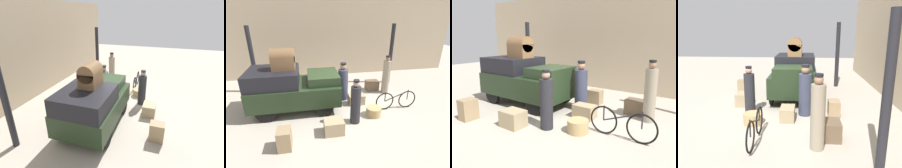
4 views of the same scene
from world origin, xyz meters
TOP-DOWN VIEW (x-y plane):
  - ground_plane at (0.00, 0.00)m, footprint 30.00×30.00m
  - station_building_facade at (0.00, 4.08)m, footprint 16.00×0.15m
  - canopy_pillar_left at (-3.38, 2.22)m, footprint 0.19×0.19m
  - canopy_pillar_right at (3.38, 2.22)m, footprint 0.19×0.19m
  - truck at (-1.57, 0.26)m, footprint 3.33×1.75m
  - bicycle at (2.41, -0.49)m, footprint 1.68×0.04m
  - wicker_basket at (1.37, -0.81)m, footprint 0.55×0.55m
  - porter_carrying_trunk at (0.57, -1.10)m, footprint 0.34×0.34m
  - porter_lifting_near_truck at (0.52, 0.71)m, footprint 0.42×0.42m
  - porter_standing_middle at (2.64, 1.02)m, footprint 0.34×0.34m
  - suitcase_small_leather at (2.13, 1.40)m, footprint 0.60×0.45m
  - trunk_wicker_pale at (-1.74, -1.96)m, footprint 0.38×0.46m
  - trunk_large_brown at (-0.26, -1.54)m, footprint 0.63×0.50m
  - suitcase_tan_flat at (0.57, 1.64)m, footprint 0.49×0.36m
  - trunk_umber_medium at (0.98, 0.18)m, footprint 0.65×0.43m
  - trunk_on_truck_roof at (-1.81, 0.26)m, footprint 0.81×0.56m

SIDE VIEW (x-z plane):
  - ground_plane at x=0.00m, z-range 0.00..0.00m
  - wicker_basket at x=1.37m, z-range 0.00..0.33m
  - trunk_umber_medium at x=0.98m, z-range 0.00..0.41m
  - trunk_large_brown at x=-0.26m, z-range 0.00..0.47m
  - suitcase_small_leather at x=2.13m, z-range 0.00..0.48m
  - suitcase_tan_flat at x=0.57m, z-range 0.00..0.52m
  - trunk_wicker_pale at x=-1.74m, z-range 0.00..0.63m
  - bicycle at x=2.41m, z-range -0.01..0.76m
  - porter_carrying_trunk at x=0.57m, z-range -0.07..1.53m
  - porter_lifting_near_truck at x=0.52m, z-range -0.08..1.59m
  - porter_standing_middle at x=2.64m, z-range -0.07..1.73m
  - truck at x=-1.57m, z-range 0.09..1.76m
  - canopy_pillar_left at x=-3.38m, z-range 0.00..3.08m
  - canopy_pillar_right at x=3.38m, z-range 0.00..3.08m
  - trunk_on_truck_roof at x=-1.81m, z-range 1.66..2.43m
  - station_building_facade at x=0.00m, z-range 0.00..4.50m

